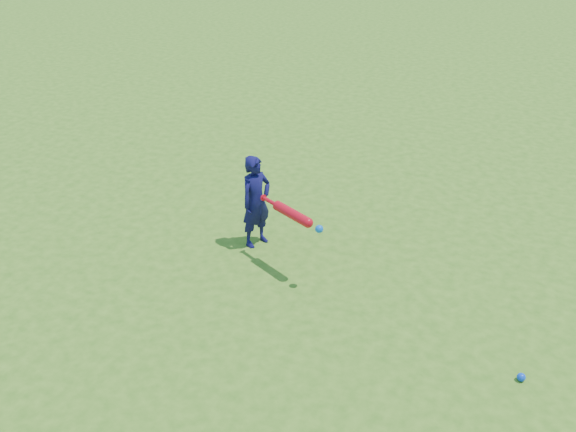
% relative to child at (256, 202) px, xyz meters
% --- Properties ---
extents(ground, '(80.00, 80.00, 0.00)m').
position_rel_child_xyz_m(ground, '(-0.20, -0.10, -0.49)').
color(ground, '#3E711B').
rests_on(ground, ground).
extents(child, '(0.36, 0.42, 0.98)m').
position_rel_child_xyz_m(child, '(0.00, 0.00, 0.00)').
color(child, '#110F47').
rests_on(child, ground).
extents(ground_ball_blue, '(0.07, 0.07, 0.07)m').
position_rel_child_xyz_m(ground_ball_blue, '(2.74, -1.08, -0.46)').
color(ground_ball_blue, blue).
rests_on(ground_ball_blue, ground).
extents(bat_swing, '(0.77, 0.44, 0.10)m').
position_rel_child_xyz_m(bat_swing, '(0.56, -0.35, 0.14)').
color(bat_swing, red).
rests_on(bat_swing, ground).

